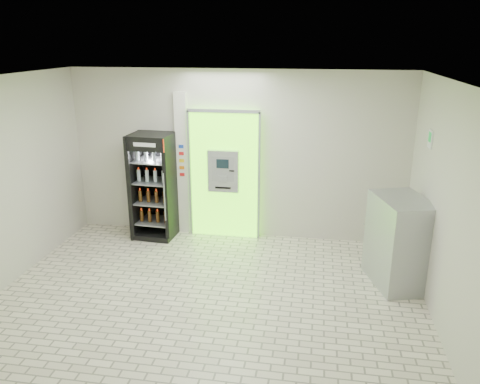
# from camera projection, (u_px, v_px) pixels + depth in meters

# --- Properties ---
(ground) EXTENTS (6.00, 6.00, 0.00)m
(ground) POSITION_uv_depth(u_px,v_px,m) (205.00, 304.00, 6.43)
(ground) COLOR beige
(ground) RESTS_ON ground
(room_shell) EXTENTS (6.00, 6.00, 6.00)m
(room_shell) POSITION_uv_depth(u_px,v_px,m) (202.00, 175.00, 5.86)
(room_shell) COLOR beige
(room_shell) RESTS_ON ground
(atm_assembly) EXTENTS (1.30, 0.24, 2.33)m
(atm_assembly) POSITION_uv_depth(u_px,v_px,m) (224.00, 174.00, 8.36)
(atm_assembly) COLOR #68FF17
(atm_assembly) RESTS_ON ground
(pillar) EXTENTS (0.22, 0.11, 2.60)m
(pillar) POSITION_uv_depth(u_px,v_px,m) (183.00, 165.00, 8.48)
(pillar) COLOR silver
(pillar) RESTS_ON ground
(beverage_cooler) EXTENTS (0.76, 0.70, 1.91)m
(beverage_cooler) POSITION_uv_depth(u_px,v_px,m) (154.00, 188.00, 8.42)
(beverage_cooler) COLOR black
(beverage_cooler) RESTS_ON ground
(steel_cabinet) EXTENTS (0.93, 1.14, 1.33)m
(steel_cabinet) POSITION_uv_depth(u_px,v_px,m) (399.00, 242.00, 6.80)
(steel_cabinet) COLOR #9FA1A6
(steel_cabinet) RESTS_ON ground
(exit_sign) EXTENTS (0.02, 0.22, 0.26)m
(exit_sign) POSITION_uv_depth(u_px,v_px,m) (430.00, 139.00, 6.61)
(exit_sign) COLOR white
(exit_sign) RESTS_ON room_shell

